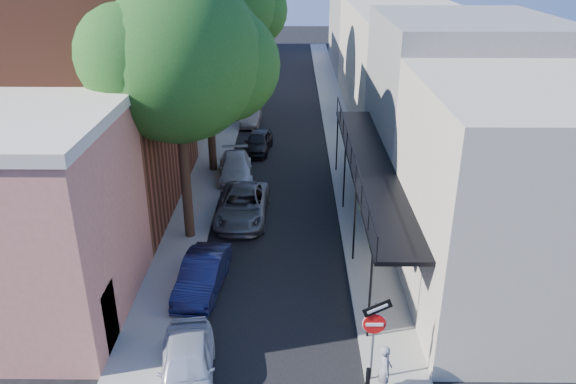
{
  "coord_description": "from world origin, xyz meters",
  "views": [
    {
      "loc": [
        0.8,
        -12.16,
        12.12
      ],
      "look_at": [
        0.61,
        8.77,
        2.8
      ],
      "focal_mm": 35.0,
      "sensor_mm": 36.0,
      "label": 1
    }
  ],
  "objects_px": {
    "parked_car_b": "(202,275)",
    "parked_car_e": "(258,142)",
    "oak_far": "(232,6)",
    "parked_car_d": "(236,168)",
    "oak_mid": "(214,47)",
    "oak_near": "(188,60)",
    "sign_post": "(374,327)",
    "parked_car_a": "(187,366)",
    "parked_car_f": "(251,116)",
    "parked_car_c": "(243,205)",
    "pedestrian": "(385,369)",
    "bollard": "(368,380)"
  },
  "relations": [
    {
      "from": "oak_near",
      "to": "sign_post",
      "type": "bearing_deg",
      "value": -54.91
    },
    {
      "from": "oak_near",
      "to": "parked_car_b",
      "type": "xyz_separation_m",
      "value": [
        0.77,
        -4.42,
        -7.21
      ]
    },
    {
      "from": "oak_far",
      "to": "parked_car_d",
      "type": "height_order",
      "value": "oak_far"
    },
    {
      "from": "oak_near",
      "to": "pedestrian",
      "type": "relative_size",
      "value": 7.17
    },
    {
      "from": "bollard",
      "to": "oak_near",
      "type": "xyz_separation_m",
      "value": [
        -6.37,
        9.76,
        7.36
      ]
    },
    {
      "from": "sign_post",
      "to": "parked_car_f",
      "type": "xyz_separation_m",
      "value": [
        -5.38,
        26.15,
        -1.42
      ]
    },
    {
      "from": "sign_post",
      "to": "parked_car_f",
      "type": "height_order",
      "value": "sign_post"
    },
    {
      "from": "parked_car_b",
      "to": "parked_car_e",
      "type": "xyz_separation_m",
      "value": [
        1.2,
        15.5,
        -0.02
      ]
    },
    {
      "from": "parked_car_f",
      "to": "parked_car_c",
      "type": "bearing_deg",
      "value": -85.66
    },
    {
      "from": "parked_car_a",
      "to": "parked_car_f",
      "type": "xyz_separation_m",
      "value": [
        0.08,
        26.28,
        -0.08
      ]
    },
    {
      "from": "oak_mid",
      "to": "parked_car_d",
      "type": "relative_size",
      "value": 2.31
    },
    {
      "from": "oak_far",
      "to": "bollard",
      "type": "bearing_deg",
      "value": -76.65
    },
    {
      "from": "parked_car_f",
      "to": "parked_car_d",
      "type": "bearing_deg",
      "value": -89.09
    },
    {
      "from": "parked_car_d",
      "to": "parked_car_f",
      "type": "bearing_deg",
      "value": 82.99
    },
    {
      "from": "parked_car_e",
      "to": "parked_car_f",
      "type": "relative_size",
      "value": 1.03
    },
    {
      "from": "parked_car_a",
      "to": "parked_car_e",
      "type": "relative_size",
      "value": 1.06
    },
    {
      "from": "parked_car_c",
      "to": "parked_car_f",
      "type": "height_order",
      "value": "parked_car_c"
    },
    {
      "from": "parked_car_a",
      "to": "bollard",
      "type": "bearing_deg",
      "value": -11.38
    },
    {
      "from": "parked_car_b",
      "to": "parked_car_d",
      "type": "xyz_separation_m",
      "value": [
        0.2,
        11.08,
        -0.03
      ]
    },
    {
      "from": "oak_far",
      "to": "parked_car_d",
      "type": "bearing_deg",
      "value": -84.71
    },
    {
      "from": "parked_car_a",
      "to": "parked_car_c",
      "type": "distance_m",
      "value": 11.1
    },
    {
      "from": "pedestrian",
      "to": "parked_car_e",
      "type": "bearing_deg",
      "value": 13.57
    },
    {
      "from": "parked_car_c",
      "to": "parked_car_f",
      "type": "distance_m",
      "value": 15.22
    },
    {
      "from": "parked_car_a",
      "to": "parked_car_e",
      "type": "xyz_separation_m",
      "value": [
        0.9,
        20.51,
        -0.04
      ]
    },
    {
      "from": "oak_far",
      "to": "parked_car_c",
      "type": "height_order",
      "value": "oak_far"
    },
    {
      "from": "parked_car_e",
      "to": "pedestrian",
      "type": "xyz_separation_m",
      "value": [
        4.87,
        -20.85,
        0.26
      ]
    },
    {
      "from": "oak_mid",
      "to": "parked_car_b",
      "type": "distance_m",
      "value": 13.96
    },
    {
      "from": "oak_far",
      "to": "parked_car_a",
      "type": "height_order",
      "value": "oak_far"
    },
    {
      "from": "sign_post",
      "to": "parked_car_b",
      "type": "distance_m",
      "value": 7.66
    },
    {
      "from": "oak_near",
      "to": "parked_car_f",
      "type": "xyz_separation_m",
      "value": [
        1.15,
        16.86,
        -7.27
      ]
    },
    {
      "from": "parked_car_b",
      "to": "pedestrian",
      "type": "height_order",
      "value": "pedestrian"
    },
    {
      "from": "parked_car_e",
      "to": "parked_car_f",
      "type": "distance_m",
      "value": 5.83
    },
    {
      "from": "oak_far",
      "to": "parked_car_f",
      "type": "height_order",
      "value": "oak_far"
    },
    {
      "from": "oak_far",
      "to": "parked_car_a",
      "type": "xyz_separation_m",
      "value": [
        1.05,
        -26.43,
        -7.57
      ]
    },
    {
      "from": "parked_car_a",
      "to": "parked_car_d",
      "type": "bearing_deg",
      "value": 82.56
    },
    {
      "from": "sign_post",
      "to": "pedestrian",
      "type": "relative_size",
      "value": 1.88
    },
    {
      "from": "sign_post",
      "to": "oak_near",
      "type": "height_order",
      "value": "oak_near"
    },
    {
      "from": "parked_car_b",
      "to": "parked_car_e",
      "type": "height_order",
      "value": "parked_car_b"
    },
    {
      "from": "parked_car_c",
      "to": "pedestrian",
      "type": "distance_m",
      "value": 12.48
    },
    {
      "from": "parked_car_d",
      "to": "parked_car_e",
      "type": "xyz_separation_m",
      "value": [
        1.0,
        4.43,
        0.01
      ]
    },
    {
      "from": "parked_car_c",
      "to": "parked_car_e",
      "type": "bearing_deg",
      "value": 90.78
    },
    {
      "from": "oak_mid",
      "to": "oak_far",
      "type": "xyz_separation_m",
      "value": [
        0.06,
        9.04,
        1.2
      ]
    },
    {
      "from": "oak_mid",
      "to": "sign_post",
      "type": "bearing_deg",
      "value": -69.14
    },
    {
      "from": "oak_near",
      "to": "parked_car_c",
      "type": "bearing_deg",
      "value": 42.54
    },
    {
      "from": "oak_mid",
      "to": "parked_car_d",
      "type": "height_order",
      "value": "oak_mid"
    },
    {
      "from": "oak_mid",
      "to": "parked_car_a",
      "type": "height_order",
      "value": "oak_mid"
    },
    {
      "from": "bollard",
      "to": "oak_mid",
      "type": "bearing_deg",
      "value": 109.9
    },
    {
      "from": "parked_car_e",
      "to": "oak_near",
      "type": "bearing_deg",
      "value": -94.0
    },
    {
      "from": "parked_car_c",
      "to": "parked_car_f",
      "type": "xyz_separation_m",
      "value": [
        -0.65,
        15.21,
        -0.08
      ]
    },
    {
      "from": "oak_mid",
      "to": "pedestrian",
      "type": "xyz_separation_m",
      "value": [
        6.89,
        -17.73,
        -6.14
      ]
    }
  ]
}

